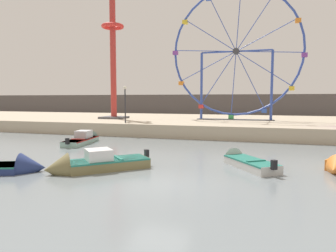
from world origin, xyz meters
TOP-DOWN VIEW (x-y plane):
  - ground_plane at (0.00, 0.00)m, footprint 240.00×240.00m
  - quay_promenade at (0.00, 24.57)m, footprint 110.00×20.47m
  - distant_town_skyline at (0.00, 45.94)m, footprint 140.00×3.00m
  - motorboat_pale_grey at (3.09, 4.84)m, footprint 3.54×4.23m
  - motorboat_seafoam at (-9.88, 10.09)m, footprint 2.11×5.72m
  - motorboat_olive_wood at (-4.02, 1.27)m, footprint 4.68×4.62m
  - motorboat_navy_blue at (-8.04, -0.31)m, footprint 5.65×3.52m
  - ferris_wheel_blue_frame at (0.92, 23.33)m, footprint 14.51×1.20m
  - drop_tower_red_tower at (-13.23, 21.49)m, footprint 2.80×2.80m
  - promenade_lamp_near at (-8.87, 15.50)m, footprint 0.32×0.32m
  - mooring_buoy_orange at (-5.28, 4.31)m, footprint 0.44×0.44m

SIDE VIEW (x-z plane):
  - ground_plane at x=0.00m, z-range 0.00..0.00m
  - motorboat_navy_blue at x=-8.04m, z-range -0.51..0.94m
  - mooring_buoy_orange at x=-5.28m, z-range 0.00..0.44m
  - motorboat_pale_grey at x=3.09m, z-range -0.34..0.83m
  - motorboat_seafoam at x=-9.88m, z-range -0.41..1.01m
  - motorboat_olive_wood at x=-4.02m, z-range -0.43..1.10m
  - quay_promenade at x=0.00m, z-range 0.00..1.22m
  - distant_town_skyline at x=0.00m, z-range 0.00..4.40m
  - promenade_lamp_near at x=-8.87m, z-range 1.80..5.40m
  - drop_tower_red_tower at x=-13.23m, z-range 1.21..15.80m
  - ferris_wheel_blue_frame at x=0.92m, z-range 1.25..15.94m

